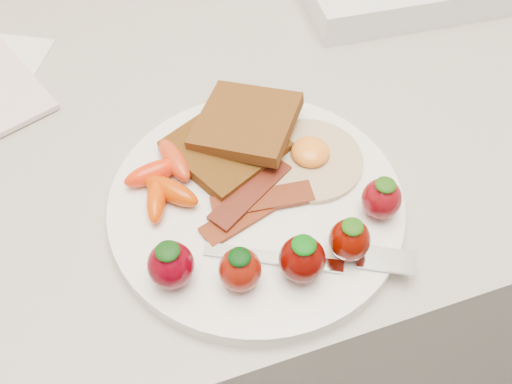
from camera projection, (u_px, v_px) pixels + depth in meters
name	position (u px, v px, depth m)	size (l,w,h in m)	color
counter	(240.00, 286.00, 0.99)	(2.00, 0.60, 0.90)	gray
plate	(256.00, 204.00, 0.53)	(0.27, 0.27, 0.02)	white
toast_lower	(226.00, 147.00, 0.55)	(0.09, 0.09, 0.01)	#321E0C
toast_upper	(246.00, 122.00, 0.55)	(0.09, 0.09, 0.01)	#481E0B
fried_egg	(309.00, 158.00, 0.54)	(0.13, 0.13, 0.02)	beige
bacon_strips	(254.00, 202.00, 0.51)	(0.11, 0.08, 0.01)	#490A06
baby_carrots	(164.00, 179.00, 0.52)	(0.07, 0.10, 0.02)	red
strawberries	(285.00, 247.00, 0.46)	(0.23, 0.07, 0.05)	#5C000C
fork	(325.00, 259.00, 0.48)	(0.17, 0.09, 0.00)	silver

